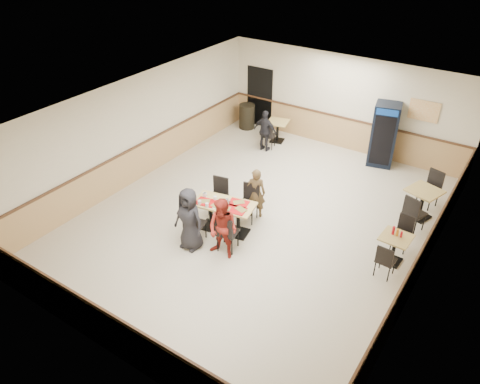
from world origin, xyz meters
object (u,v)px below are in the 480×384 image
Objects in this scene: diner_woman_right at (223,229)px; diner_man_opposite at (256,193)px; side_table_near at (395,245)px; diner_woman_left at (189,219)px; side_table_far at (423,199)px; trash_bin at (247,116)px; pepsi_cooler at (384,135)px; back_table at (278,128)px; lone_diner at (265,131)px; main_table at (224,213)px.

diner_woman_right reaches higher than diner_man_opposite.
diner_woman_left is at bearing -152.85° from side_table_near.
diner_woman_right is 1.10× the size of diner_man_opposite.
trash_bin is (-6.68, 2.19, -0.10)m from side_table_far.
side_table_near is 4.72m from pepsi_cooler.
trash_bin is at bearing 166.39° from back_table.
diner_man_opposite is at bearing -123.55° from pepsi_cooler.
side_table_far is (0.02, 2.09, 0.08)m from side_table_near.
side_table_far is 0.49× the size of pepsi_cooler.
side_table_near is at bearing 147.62° from lone_diner.
lone_diner is at bearing -86.52° from diner_man_opposite.
side_table_near is 0.72× the size of side_table_far.
back_table is (-1.15, 6.02, -0.30)m from diner_woman_left.
lone_diner is at bearing 168.80° from side_table_far.
back_table is at bearing -91.47° from lone_diner.
lone_diner is 5.34m from side_table_far.
pepsi_cooler is (-1.84, 2.24, 0.43)m from side_table_far.
side_table_far is 5.55m from back_table.
trash_bin is (-1.45, 0.35, -0.04)m from back_table.
diner_man_opposite is (0.57, 1.92, -0.10)m from diner_woman_left.
diner_woman_right is at bearing 73.80° from diner_man_opposite.
main_table is at bearing -163.37° from side_table_near.
diner_man_opposite is at bearing -147.25° from side_table_far.
diner_woman_left is 5.86m from side_table_far.
side_table_far is at bearing -171.30° from diner_man_opposite.
diner_man_opposite is 4.81m from pepsi_cooler.
side_table_near is (3.26, 1.93, -0.29)m from diner_woman_right.
side_table_far is (3.81, 3.22, 0.01)m from main_table.
lone_diner reaches higher than main_table.
pepsi_cooler is 2.23× the size of trash_bin.
diner_woman_left is 1.80× the size of trash_bin.
lone_diner is at bearing 97.37° from main_table.
side_table_far is at bearing -18.17° from trash_bin.
main_table is at bearing -74.21° from back_table.
back_table is 0.41× the size of pepsi_cooler.
diner_woman_right is at bearing -116.03° from pepsi_cooler.
side_table_near is 2.09m from side_table_far.
lone_diner is 1.44× the size of side_table_far.
trash_bin is (-4.84, -0.04, -0.53)m from pepsi_cooler.
diner_woman_left is 6.14m from back_table.
diner_man_opposite is 3.72m from lone_diner.
lone_diner is at bearing -90.00° from back_table.
diner_woman_left is 0.80× the size of pepsi_cooler.
diner_woman_left is 1.15× the size of diner_man_opposite.
lone_diner is (-1.72, 3.30, 0.00)m from diner_man_opposite.
diner_woman_right is at bearing 12.51° from diner_woman_left.
back_table is 0.93× the size of trash_bin.
side_table_far is at bearing 167.33° from lone_diner.
main_table is at bearing -139.75° from side_table_far.
diner_woman_left is at bearing -134.39° from side_table_far.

